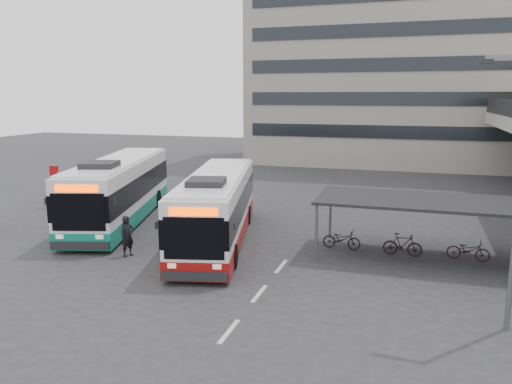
% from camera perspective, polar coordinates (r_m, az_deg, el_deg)
% --- Properties ---
extents(ground, '(120.00, 120.00, 0.00)m').
position_cam_1_polar(ground, '(21.34, -3.68, -7.81)').
color(ground, '#28282B').
rests_on(ground, ground).
extents(bike_shelter, '(10.00, 4.00, 2.54)m').
position_cam_1_polar(bike_shelter, '(22.44, 19.85, -3.16)').
color(bike_shelter, '#595B60').
rests_on(bike_shelter, ground).
extents(office_block, '(30.00, 15.00, 25.00)m').
position_cam_1_polar(office_block, '(55.11, 16.81, 16.37)').
color(office_block, gray).
rests_on(office_block, ground).
extents(road_markings, '(0.15, 7.60, 0.01)m').
position_cam_1_polar(road_markings, '(17.91, 0.37, -11.53)').
color(road_markings, beige).
rests_on(road_markings, ground).
extents(bus_main, '(5.34, 12.11, 3.50)m').
position_cam_1_polar(bus_main, '(23.76, -4.47, -1.80)').
color(bus_main, white).
rests_on(bus_main, ground).
extents(bus_teal, '(6.13, 12.76, 3.70)m').
position_cam_1_polar(bus_teal, '(28.62, -15.27, 0.21)').
color(bus_teal, white).
rests_on(bus_teal, ground).
extents(pedestrian, '(0.60, 0.75, 1.79)m').
position_cam_1_polar(pedestrian, '(22.30, -14.47, -4.91)').
color(pedestrian, black).
rests_on(pedestrian, ground).
extents(sign_totem_north, '(0.56, 0.21, 2.60)m').
position_cam_1_polar(sign_totem_north, '(33.52, -21.97, 0.67)').
color(sign_totem_north, '#A1090E').
rests_on(sign_totem_north, ground).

